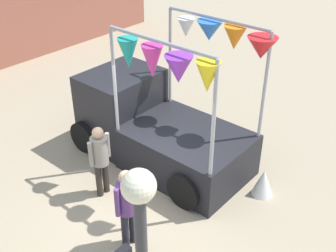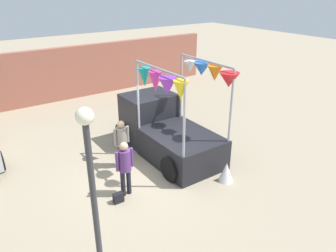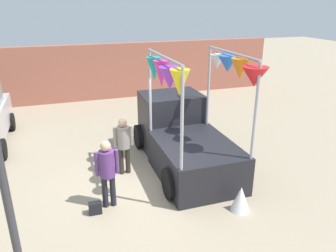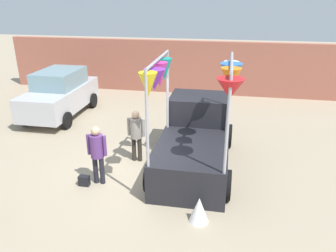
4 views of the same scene
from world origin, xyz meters
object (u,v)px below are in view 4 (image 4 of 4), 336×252
object	(u,v)px
person_customer	(97,150)
vendor_truck	(196,135)
parked_car	(60,93)
folded_kite_bundle_white	(199,210)
handbag	(84,181)
person_vendor	(136,131)

from	to	relation	value
person_customer	vendor_truck	bearing A→B (deg)	33.43
parked_car	folded_kite_bundle_white	bearing A→B (deg)	-42.89
parked_car	handbag	xyz separation A→B (m)	(3.14, -4.90, -0.80)
vendor_truck	handbag	bearing A→B (deg)	-147.02
parked_car	person_vendor	distance (m)	5.28
person_customer	folded_kite_bundle_white	xyz separation A→B (m)	(2.77, -1.11, -0.68)
parked_car	folded_kite_bundle_white	distance (m)	8.56
vendor_truck	folded_kite_bundle_white	xyz separation A→B (m)	(0.38, -2.69, -0.62)
person_vendor	handbag	size ratio (longest dim) A/B	5.69
person_vendor	folded_kite_bundle_white	xyz separation A→B (m)	(2.12, -2.53, -0.66)
folded_kite_bundle_white	handbag	bearing A→B (deg)	163.69
person_customer	handbag	bearing A→B (deg)	-150.26
person_customer	parked_car	bearing A→B (deg)	126.59
vendor_truck	folded_kite_bundle_white	bearing A→B (deg)	-81.95
person_customer	person_vendor	bearing A→B (deg)	65.50
person_customer	handbag	world-z (taller)	person_customer
handbag	folded_kite_bundle_white	world-z (taller)	folded_kite_bundle_white
folded_kite_bundle_white	person_vendor	bearing A→B (deg)	129.98
vendor_truck	person_customer	bearing A→B (deg)	-146.57
person_vendor	handbag	xyz separation A→B (m)	(-1.00, -1.62, -0.82)
parked_car	vendor_truck	bearing A→B (deg)	-28.00
vendor_truck	folded_kite_bundle_white	size ratio (longest dim) A/B	6.89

